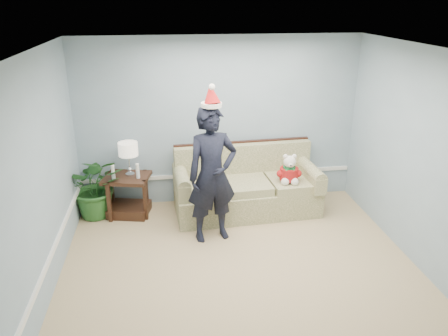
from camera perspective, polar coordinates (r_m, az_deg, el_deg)
name	(u,v)px	position (r m, az deg, el deg)	size (l,w,h in m)	color
room_shell	(249,184)	(4.69, 3.25, -2.12)	(4.54, 5.04, 2.74)	tan
wainscot_trim	(146,215)	(6.07, -10.14, -6.08)	(4.49, 4.99, 0.06)	white
sofa	(246,188)	(6.97, 2.87, -2.67)	(2.29, 1.08, 1.05)	#4F5F2D
side_table	(129,199)	(7.03, -12.36, -4.03)	(0.78, 0.70, 0.65)	#3D1F16
table_lamp	(128,150)	(6.77, -12.41, 2.25)	(0.30, 0.30, 0.53)	silver
candle_pair	(125,172)	(6.74, -12.75, -0.54)	(0.42, 0.06, 0.23)	silver
houseplant	(96,186)	(7.00, -16.38, -2.25)	(0.91, 0.79, 1.02)	#255923
man	(212,175)	(5.94, -1.55, -0.94)	(0.70, 0.46, 1.92)	black
santa_hat	(211,96)	(5.63, -1.68, 9.38)	(0.33, 0.36, 0.32)	silver
teddy_bear	(289,172)	(6.76, 8.51, -0.54)	(0.32, 0.34, 0.46)	silver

